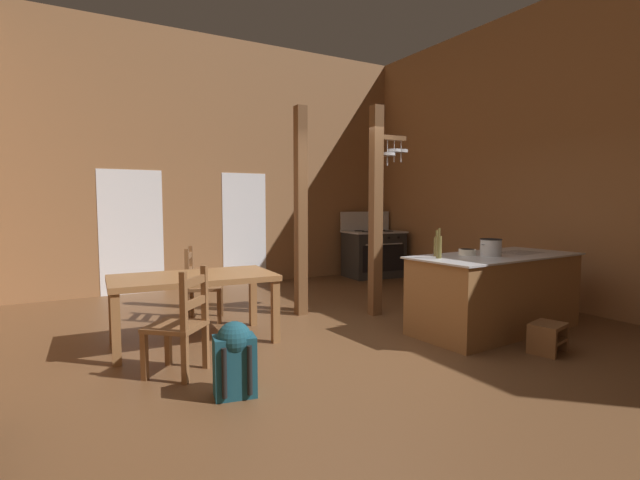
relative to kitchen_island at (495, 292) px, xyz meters
name	(u,v)px	position (x,y,z in m)	size (l,w,h in m)	color
ground_plane	(355,353)	(-1.84, 0.23, -0.50)	(7.94, 9.24, 0.10)	brown
wall_back	(224,164)	(-1.84, 4.52, 1.77)	(7.94, 0.14, 4.43)	#93663F
wall_right	(573,152)	(1.80, 0.23, 1.77)	(0.14, 9.24, 4.43)	#93663F
glazed_door_back_left	(132,232)	(-3.45, 4.44, 0.58)	(1.00, 0.01, 2.05)	white
glazed_panel_back_right	(245,229)	(-1.49, 4.44, 0.58)	(0.84, 0.01, 2.05)	white
kitchen_island	(495,292)	(0.00, 0.00, 0.00)	(2.22, 1.10, 0.90)	olive
stove_range	(373,253)	(1.07, 3.89, 0.03)	(1.21, 0.91, 1.32)	#2A2A2A
support_post_with_pot_rack	(378,204)	(-0.77, 1.30, 1.04)	(0.57, 0.22, 2.78)	brown
support_post_center	(301,212)	(-1.66, 1.81, 0.94)	(0.14, 0.14, 2.78)	brown
step_stool	(548,335)	(-0.22, -0.84, -0.27)	(0.42, 0.36, 0.30)	brown
dining_table	(193,283)	(-3.25, 1.26, 0.20)	(1.75, 0.99, 0.74)	olive
ladderback_chair_near_window	(181,324)	(-3.58, 0.39, 0.00)	(0.62, 0.62, 0.95)	brown
ladderback_chair_by_post	(201,286)	(-2.93, 2.16, 0.00)	(0.57, 0.57, 0.95)	brown
backpack	(234,357)	(-3.32, -0.28, -0.14)	(0.35, 0.34, 0.60)	#194756
stockpot_on_counter	(491,247)	(-0.15, -0.04, 0.55)	(0.32, 0.25, 0.20)	#B7BABF
mixing_bowl_on_counter	(467,252)	(-0.32, 0.15, 0.49)	(0.20, 0.20, 0.07)	silver
bottle_tall_on_counter	(436,246)	(-0.69, 0.27, 0.57)	(0.06, 0.06, 0.30)	brown
bottle_short_on_counter	(439,246)	(-0.83, 0.09, 0.58)	(0.06, 0.06, 0.33)	brown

